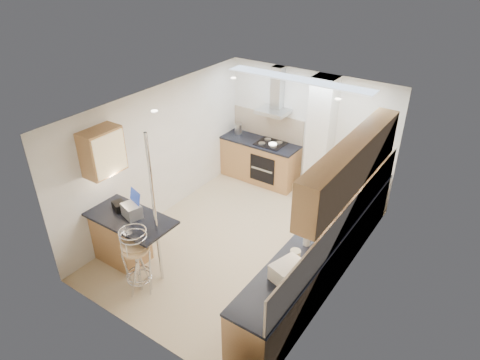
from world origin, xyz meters
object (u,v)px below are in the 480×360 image
Objects in this scene: laptop at (132,211)px; bar_stool_near at (137,259)px; bread_bin at (289,272)px; bar_stool_end at (137,263)px; microwave at (333,206)px.

bar_stool_near is at bearing -25.80° from laptop.
bar_stool_near is 2.50× the size of bread_bin.
bar_stool_near is at bearing 71.86° from bar_stool_end.
bar_stool_near is 0.08m from bar_stool_end.
laptop is 0.75m from bar_stool_near.
laptop is (-2.51, -1.84, -0.01)m from microwave.
bar_stool_near is at bearing -149.73° from bread_bin.
microwave reaches higher than bread_bin.
laptop is 0.29× the size of bar_stool_near.
bar_stool_near is 2.36m from bread_bin.
microwave is 0.47× the size of bar_stool_near.
laptop is 0.72× the size of bread_bin.
microwave reaches higher than bar_stool_end.
microwave is 1.64× the size of laptop.
bar_stool_end is 2.32m from bread_bin.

